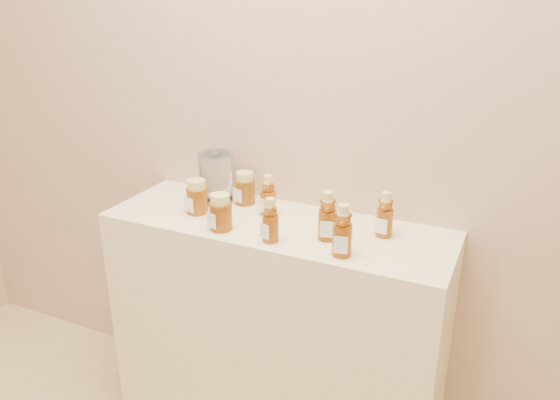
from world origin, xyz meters
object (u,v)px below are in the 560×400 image
at_px(display_table, 276,334).
at_px(glass_canister, 216,175).
at_px(bear_bottle_front_left, 270,217).
at_px(bear_bottle_back_left, 268,193).
at_px(honey_jar_left, 197,197).

distance_m(display_table, glass_canister, 0.63).
bearing_deg(display_table, bear_bottle_front_left, -71.50).
height_order(bear_bottle_back_left, bear_bottle_front_left, bear_bottle_back_left).
xyz_separation_m(bear_bottle_back_left, honey_jar_left, (-0.24, -0.09, -0.02)).
distance_m(bear_bottle_front_left, honey_jar_left, 0.35).
height_order(bear_bottle_back_left, glass_canister, glass_canister).
bearing_deg(glass_canister, bear_bottle_back_left, -9.96).
xyz_separation_m(bear_bottle_back_left, glass_canister, (-0.24, 0.04, 0.02)).
height_order(honey_jar_left, glass_canister, glass_canister).
bearing_deg(bear_bottle_back_left, bear_bottle_front_left, -38.76).
height_order(display_table, bear_bottle_back_left, bear_bottle_back_left).
bearing_deg(glass_canister, honey_jar_left, -89.74).
bearing_deg(display_table, bear_bottle_back_left, 135.47).
bearing_deg(display_table, honey_jar_left, -173.03).
relative_size(bear_bottle_back_left, glass_canister, 0.84).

